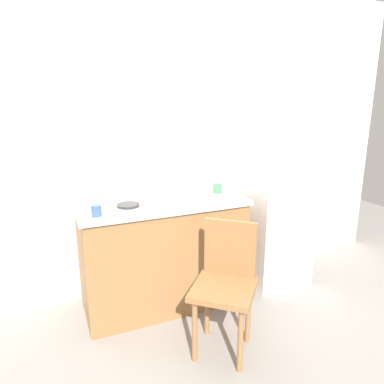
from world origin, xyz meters
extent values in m
plane|color=gray|center=(0.00, 0.00, 0.00)|extent=(8.00, 8.00, 0.00)
cube|color=white|center=(0.00, 1.00, 1.33)|extent=(4.80, 0.10, 2.65)
cube|color=olive|center=(-0.17, 0.65, 0.43)|extent=(1.29, 0.60, 0.87)
cube|color=#B7B7BC|center=(-0.17, 0.65, 0.89)|extent=(1.33, 0.64, 0.04)
cylinder|color=#B7B7BC|center=(-0.29, 0.90, 1.02)|extent=(0.02, 0.02, 0.23)
cube|color=white|center=(0.93, 0.66, 0.74)|extent=(0.54, 0.59, 1.48)
cylinder|color=olive|center=(-0.21, -0.12, 0.23)|extent=(0.04, 0.04, 0.45)
cylinder|color=olive|center=(0.01, -0.32, 0.23)|extent=(0.04, 0.04, 0.45)
cylinder|color=olive|center=(-0.02, 0.11, 0.23)|extent=(0.04, 0.04, 0.45)
cylinder|color=olive|center=(0.21, -0.09, 0.23)|extent=(0.04, 0.04, 0.45)
cube|color=olive|center=(0.00, -0.11, 0.47)|extent=(0.56, 0.56, 0.04)
cube|color=olive|center=(0.12, 0.03, 0.69)|extent=(0.29, 0.26, 0.40)
cube|color=white|center=(-0.05, 0.56, 0.93)|extent=(0.28, 0.20, 0.05)
cylinder|color=#2D2D2D|center=(-0.45, 0.57, 0.92)|extent=(0.17, 0.17, 0.02)
cylinder|color=blue|center=(-0.71, 0.43, 0.95)|extent=(0.07, 0.07, 0.08)
cylinder|color=green|center=(0.35, 0.67, 0.95)|extent=(0.08, 0.08, 0.08)
camera|label=1|loc=(-1.01, -1.93, 1.68)|focal=32.92mm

